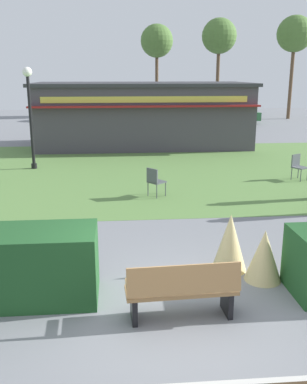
{
  "coord_description": "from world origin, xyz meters",
  "views": [
    {
      "loc": [
        -0.71,
        -6.07,
        3.65
      ],
      "look_at": [
        0.09,
        3.22,
        1.08
      ],
      "focal_mm": 40.65,
      "sensor_mm": 36.0,
      "label": 1
    }
  ],
  "objects_px": {
    "parked_car_center_slot": "(161,115)",
    "tree_right_bg": "(219,37)",
    "parked_car_west_slot": "(92,116)",
    "parked_car_east_slot": "(229,115)",
    "cafe_chair_north": "(155,180)",
    "tree_center_bg": "(295,35)",
    "park_bench": "(182,290)",
    "tree_left_bg": "(157,42)",
    "food_kiosk": "(143,114)",
    "cafe_chair_east": "(298,165)",
    "lamppost_far": "(30,105)"
  },
  "relations": [
    {
      "from": "tree_center_bg",
      "to": "parked_car_west_slot",
      "type": "bearing_deg",
      "value": -168.89
    },
    {
      "from": "parked_car_west_slot",
      "to": "park_bench",
      "type": "bearing_deg",
      "value": -84.25
    },
    {
      "from": "park_bench",
      "to": "tree_left_bg",
      "type": "relative_size",
      "value": 0.22
    },
    {
      "from": "parked_car_west_slot",
      "to": "lamppost_far",
      "type": "bearing_deg",
      "value": -96.07
    },
    {
      "from": "cafe_chair_north",
      "to": "parked_car_west_slot",
      "type": "xyz_separation_m",
      "value": [
        -2.81,
        19.2,
        0.12
      ]
    },
    {
      "from": "park_bench",
      "to": "parked_car_west_slot",
      "type": "xyz_separation_m",
      "value": [
        -2.62,
        26.02,
        0.16
      ]
    },
    {
      "from": "cafe_chair_north",
      "to": "tree_center_bg",
      "type": "bearing_deg",
      "value": 59.74
    },
    {
      "from": "parked_car_center_slot",
      "to": "parked_car_east_slot",
      "type": "relative_size",
      "value": 1.0
    },
    {
      "from": "food_kiosk",
      "to": "cafe_chair_east",
      "type": "xyz_separation_m",
      "value": [
        4.96,
        -8.09,
        -1.07
      ]
    },
    {
      "from": "park_bench",
      "to": "tree_center_bg",
      "type": "height_order",
      "value": "tree_center_bg"
    },
    {
      "from": "lamppost_far",
      "to": "tree_right_bg",
      "type": "xyz_separation_m",
      "value": [
        11.72,
        19.36,
        4.0
      ]
    },
    {
      "from": "cafe_chair_north",
      "to": "cafe_chair_east",
      "type": "bearing_deg",
      "value": 18.63
    },
    {
      "from": "cafe_chair_north",
      "to": "lamppost_far",
      "type": "bearing_deg",
      "value": 134.64
    },
    {
      "from": "cafe_chair_north",
      "to": "parked_car_west_slot",
      "type": "relative_size",
      "value": 0.21
    },
    {
      "from": "park_bench",
      "to": "parked_car_west_slot",
      "type": "bearing_deg",
      "value": 95.75
    },
    {
      "from": "parked_car_center_slot",
      "to": "tree_center_bg",
      "type": "bearing_deg",
      "value": 16.03
    },
    {
      "from": "park_bench",
      "to": "cafe_chair_east",
      "type": "relative_size",
      "value": 1.94
    },
    {
      "from": "tree_right_bg",
      "to": "park_bench",
      "type": "bearing_deg",
      "value": -103.82
    },
    {
      "from": "cafe_chair_east",
      "to": "parked_car_west_slot",
      "type": "xyz_separation_m",
      "value": [
        -8.02,
        17.44,
        0.12
      ]
    },
    {
      "from": "food_kiosk",
      "to": "parked_car_west_slot",
      "type": "bearing_deg",
      "value": 108.12
    },
    {
      "from": "food_kiosk",
      "to": "tree_right_bg",
      "type": "xyz_separation_m",
      "value": [
        7.09,
        13.95,
        4.85
      ]
    },
    {
      "from": "tree_left_bg",
      "to": "cafe_chair_east",
      "type": "bearing_deg",
      "value": -83.88
    },
    {
      "from": "tree_center_bg",
      "to": "parked_car_center_slot",
      "type": "bearing_deg",
      "value": -163.97
    },
    {
      "from": "cafe_chair_east",
      "to": "parked_car_east_slot",
      "type": "relative_size",
      "value": 0.21
    },
    {
      "from": "lamppost_far",
      "to": "parked_car_center_slot",
      "type": "distance_m",
      "value": 16.26
    },
    {
      "from": "parked_car_west_slot",
      "to": "parked_car_east_slot",
      "type": "relative_size",
      "value": 1.0
    },
    {
      "from": "cafe_chair_east",
      "to": "park_bench",
      "type": "bearing_deg",
      "value": -122.19
    },
    {
      "from": "parked_car_center_slot",
      "to": "food_kiosk",
      "type": "bearing_deg",
      "value": -101.72
    },
    {
      "from": "cafe_chair_east",
      "to": "tree_left_bg",
      "type": "distance_m",
      "value": 25.6
    },
    {
      "from": "cafe_chair_north",
      "to": "tree_left_bg",
      "type": "height_order",
      "value": "tree_left_bg"
    },
    {
      "from": "park_bench",
      "to": "cafe_chair_east",
      "type": "height_order",
      "value": "park_bench"
    },
    {
      "from": "tree_center_bg",
      "to": "tree_right_bg",
      "type": "bearing_deg",
      "value": 165.29
    },
    {
      "from": "parked_car_west_slot",
      "to": "tree_right_bg",
      "type": "relative_size",
      "value": 0.54
    },
    {
      "from": "cafe_chair_east",
      "to": "parked_car_center_slot",
      "type": "distance_m",
      "value": 17.7
    },
    {
      "from": "cafe_chair_north",
      "to": "food_kiosk",
      "type": "bearing_deg",
      "value": 88.54
    },
    {
      "from": "park_bench",
      "to": "tree_right_bg",
      "type": "distance_m",
      "value": 32.09
    },
    {
      "from": "park_bench",
      "to": "tree_right_bg",
      "type": "height_order",
      "value": "tree_right_bg"
    },
    {
      "from": "food_kiosk",
      "to": "cafe_chair_north",
      "type": "bearing_deg",
      "value": -91.46
    },
    {
      "from": "cafe_chair_east",
      "to": "parked_car_center_slot",
      "type": "bearing_deg",
      "value": 99.81
    },
    {
      "from": "cafe_chair_east",
      "to": "parked_car_west_slot",
      "type": "height_order",
      "value": "parked_car_west_slot"
    },
    {
      "from": "lamppost_far",
      "to": "parked_car_west_slot",
      "type": "relative_size",
      "value": 0.9
    },
    {
      "from": "parked_car_center_slot",
      "to": "tree_center_bg",
      "type": "height_order",
      "value": "tree_center_bg"
    },
    {
      "from": "parked_car_center_slot",
      "to": "tree_center_bg",
      "type": "distance_m",
      "value": 12.7
    },
    {
      "from": "tree_center_bg",
      "to": "park_bench",
      "type": "bearing_deg",
      "value": -114.38
    },
    {
      "from": "cafe_chair_north",
      "to": "parked_car_west_slot",
      "type": "distance_m",
      "value": 19.4
    },
    {
      "from": "park_bench",
      "to": "parked_car_west_slot",
      "type": "height_order",
      "value": "parked_car_west_slot"
    },
    {
      "from": "food_kiosk",
      "to": "tree_left_bg",
      "type": "height_order",
      "value": "tree_left_bg"
    },
    {
      "from": "parked_car_center_slot",
      "to": "tree_right_bg",
      "type": "distance_m",
      "value": 9.02
    },
    {
      "from": "food_kiosk",
      "to": "tree_right_bg",
      "type": "height_order",
      "value": "tree_right_bg"
    },
    {
      "from": "parked_car_west_slot",
      "to": "tree_center_bg",
      "type": "relative_size",
      "value": 0.54
    }
  ]
}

